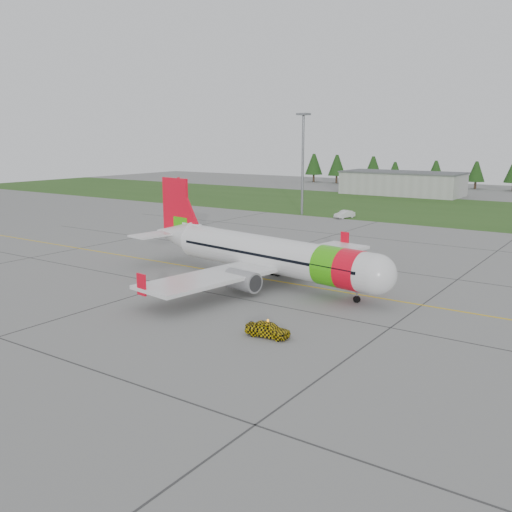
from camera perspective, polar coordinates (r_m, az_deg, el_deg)
The scene contains 8 objects.
ground at distance 53.54m, azimuth 3.26°, elevation -5.21°, with size 320.00×320.00×0.00m, color gray.
aircraft at distance 62.43m, azimuth 0.99°, elevation 0.17°, with size 35.05×32.65×10.66m.
follow_me_car at distance 45.44m, azimuth 1.20°, elevation -5.88°, with size 1.48×1.26×3.69m, color yellow.
service_van at distance 113.86m, azimuth 8.86°, elevation 4.93°, with size 1.63×1.54×4.68m, color silver.
grass_strip at distance 129.54m, azimuth 22.50°, elevation 3.95°, with size 320.00×50.00×0.03m, color #30561E.
taxi_guideline at distance 60.26m, azimuth 7.22°, elevation -3.34°, with size 120.00×0.25×0.02m, color gold.
hangar_west at distance 164.37m, azimuth 14.41°, elevation 7.00°, with size 32.00×14.00×6.00m, color #A8A8A3.
floodlight_mast at distance 117.57m, azimuth 4.69°, elevation 8.99°, with size 0.50×0.50×20.00m, color slate.
Camera 1 is at (26.45, -43.85, 15.62)m, focal length 40.00 mm.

